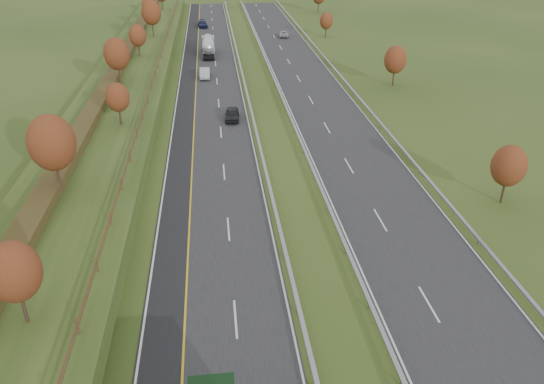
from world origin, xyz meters
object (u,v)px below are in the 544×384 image
(car_dark_near, at_px, (232,114))
(car_oncoming, at_px, (284,34))
(car_silver_mid, at_px, (205,73))
(road_tanker, at_px, (208,45))
(car_small_far, at_px, (203,24))

(car_dark_near, distance_m, car_oncoming, 56.63)
(car_silver_mid, xyz_separation_m, car_oncoming, (18.15, 32.91, -0.15))
(road_tanker, bearing_deg, car_silver_mid, -92.57)
(car_silver_mid, distance_m, car_small_far, 46.88)
(car_silver_mid, xyz_separation_m, car_small_far, (-0.47, 46.87, -0.03))
(car_oncoming, bearing_deg, road_tanker, 48.83)
(road_tanker, relative_size, car_small_far, 2.09)
(car_small_far, xyz_separation_m, car_oncoming, (18.62, -13.96, -0.12))
(car_dark_near, bearing_deg, car_oncoming, 79.45)
(car_silver_mid, bearing_deg, car_oncoming, 61.72)
(car_dark_near, xyz_separation_m, car_silver_mid, (-3.69, 21.83, 0.03))
(car_dark_near, xyz_separation_m, car_oncoming, (14.46, 54.75, -0.12))
(road_tanker, bearing_deg, car_oncoming, 42.20)
(road_tanker, height_order, car_dark_near, road_tanker)
(car_oncoming, bearing_deg, car_silver_mid, 67.75)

